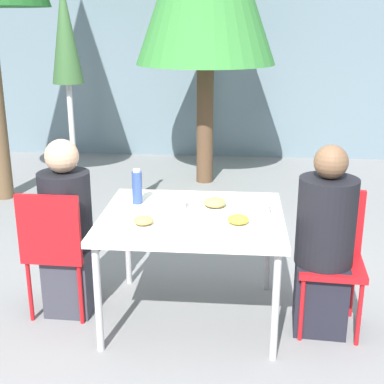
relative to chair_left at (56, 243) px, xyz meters
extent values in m
plane|color=gray|center=(0.88, 0.06, -0.52)|extent=(24.00, 24.00, 0.00)
cube|color=slate|center=(0.88, 4.61, 0.98)|extent=(10.00, 0.20, 3.00)
cube|color=silver|center=(0.88, 0.06, 0.19)|extent=(1.15, 0.99, 0.04)
cylinder|color=#B7B7B7|center=(0.36, -0.38, -0.18)|extent=(0.04, 0.04, 0.68)
cylinder|color=#B7B7B7|center=(1.39, -0.38, -0.18)|extent=(0.04, 0.04, 0.68)
cylinder|color=#B7B7B7|center=(0.36, 0.49, -0.18)|extent=(0.04, 0.04, 0.68)
cylinder|color=#B7B7B7|center=(1.39, 0.49, -0.18)|extent=(0.04, 0.04, 0.68)
cube|color=red|center=(0.00, 0.08, -0.08)|extent=(0.41, 0.41, 0.04)
cube|color=red|center=(0.00, -0.10, 0.15)|extent=(0.40, 0.05, 0.42)
cylinder|color=red|center=(-0.16, 0.25, -0.31)|extent=(0.03, 0.03, 0.42)
cylinder|color=red|center=(0.18, 0.25, -0.31)|extent=(0.03, 0.03, 0.42)
cylinder|color=red|center=(-0.17, -0.09, -0.31)|extent=(0.03, 0.03, 0.42)
cylinder|color=red|center=(0.17, -0.09, -0.31)|extent=(0.03, 0.03, 0.42)
cube|color=#383842|center=(0.05, 0.08, -0.29)|extent=(0.31, 0.31, 0.46)
cylinder|color=black|center=(0.05, 0.08, 0.20)|extent=(0.33, 0.33, 0.51)
sphere|color=tan|center=(0.05, 0.08, 0.56)|extent=(0.21, 0.21, 0.21)
cube|color=red|center=(1.75, -0.01, -0.08)|extent=(0.43, 0.43, 0.04)
cube|color=red|center=(1.76, 0.17, 0.15)|extent=(0.40, 0.07, 0.42)
cylinder|color=red|center=(1.91, -0.19, -0.31)|extent=(0.03, 0.03, 0.42)
cylinder|color=red|center=(1.57, -0.17, -0.31)|extent=(0.03, 0.03, 0.42)
cylinder|color=red|center=(1.93, 0.15, -0.31)|extent=(0.03, 0.03, 0.42)
cylinder|color=red|center=(1.59, 0.17, -0.31)|extent=(0.03, 0.03, 0.42)
cube|color=black|center=(1.70, -0.01, -0.29)|extent=(0.34, 0.34, 0.46)
cylinder|color=black|center=(1.70, -0.01, 0.21)|extent=(0.36, 0.36, 0.54)
sphere|color=brown|center=(1.70, -0.01, 0.58)|extent=(0.20, 0.20, 0.20)
cylinder|color=#333333|center=(-0.19, 1.06, -0.49)|extent=(0.36, 0.36, 0.05)
cylinder|color=#BCBCBC|center=(-0.19, 1.06, 0.58)|extent=(0.04, 0.04, 2.20)
cone|color=#2D5128|center=(-0.19, 1.06, 1.29)|extent=(0.24, 0.24, 0.77)
cylinder|color=white|center=(0.61, -0.17, 0.21)|extent=(0.21, 0.21, 0.01)
ellipsoid|color=tan|center=(0.61, -0.17, 0.24)|extent=(0.12, 0.12, 0.05)
cylinder|color=white|center=(1.17, -0.11, 0.21)|extent=(0.23, 0.23, 0.01)
ellipsoid|color=gold|center=(1.17, -0.11, 0.25)|extent=(0.13, 0.13, 0.05)
cylinder|color=white|center=(1.01, 0.18, 0.21)|extent=(0.26, 0.26, 0.01)
ellipsoid|color=tan|center=(1.01, 0.18, 0.25)|extent=(0.14, 0.14, 0.06)
cylinder|color=#334C8E|center=(0.49, 0.25, 0.31)|extent=(0.07, 0.07, 0.22)
cylinder|color=white|center=(0.49, 0.25, 0.43)|extent=(0.05, 0.05, 0.02)
cylinder|color=white|center=(0.79, 0.15, 0.26)|extent=(0.08, 0.08, 0.10)
cylinder|color=white|center=(1.27, 0.12, 0.24)|extent=(0.19, 0.19, 0.06)
cylinder|color=brown|center=(0.76, 3.22, 0.19)|extent=(0.20, 0.20, 1.41)
camera|label=1|loc=(1.15, -3.09, 1.37)|focal=50.00mm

